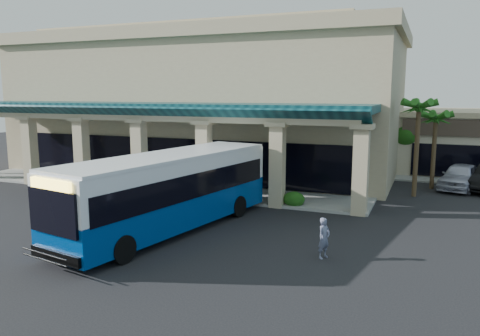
% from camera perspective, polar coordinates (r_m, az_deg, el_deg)
% --- Properties ---
extents(ground, '(110.00, 110.00, 0.00)m').
position_cam_1_polar(ground, '(22.17, -3.38, -7.39)').
color(ground, black).
extents(main_building, '(30.80, 14.80, 11.35)m').
position_cam_1_polar(main_building, '(39.15, -3.93, 8.20)').
color(main_building, tan).
rests_on(main_building, ground).
extents(arcade, '(30.00, 6.20, 5.70)m').
position_cam_1_polar(arcade, '(31.34, -11.30, 2.64)').
color(arcade, '#093139').
rests_on(arcade, ground).
extents(palm_0, '(2.40, 2.40, 6.60)m').
position_cam_1_polar(palm_0, '(30.31, 20.76, 2.86)').
color(palm_0, '#215E19').
rests_on(palm_0, ground).
extents(palm_1, '(2.40, 2.40, 5.80)m').
position_cam_1_polar(palm_1, '(33.33, 22.59, 2.58)').
color(palm_1, '#215E19').
rests_on(palm_1, ground).
extents(broadleaf_tree, '(2.60, 2.60, 4.81)m').
position_cam_1_polar(broadleaf_tree, '(38.39, 19.55, 2.79)').
color(broadleaf_tree, '#18450F').
rests_on(broadleaf_tree, ground).
extents(transit_bus, '(5.23, 13.08, 3.56)m').
position_cam_1_polar(transit_bus, '(21.65, -8.59, -3.02)').
color(transit_bus, navy).
rests_on(transit_bus, ground).
extents(pedestrian, '(0.61, 0.69, 1.59)m').
position_cam_1_polar(pedestrian, '(18.43, 10.20, -8.40)').
color(pedestrian, slate).
rests_on(pedestrian, ground).
extents(car_silver, '(3.27, 5.37, 1.71)m').
position_cam_1_polar(car_silver, '(34.11, 25.27, -0.93)').
color(car_silver, '#B1B2C5').
rests_on(car_silver, ground).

